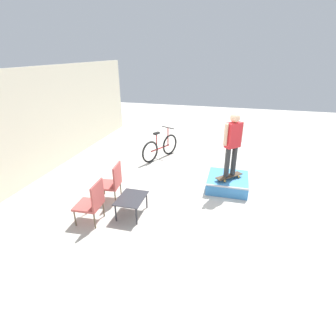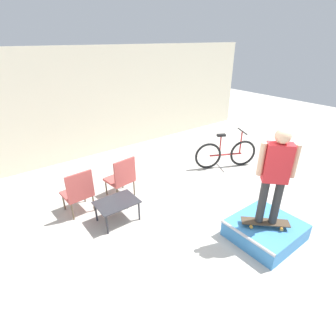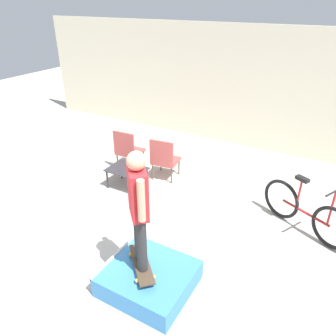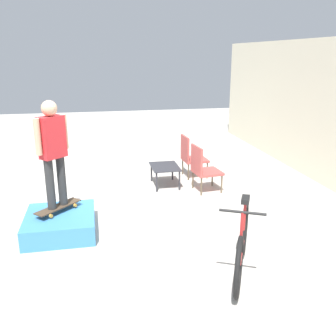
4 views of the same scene
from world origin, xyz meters
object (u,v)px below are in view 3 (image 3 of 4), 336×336
person_skater (138,203)px  skate_ramp_box (149,278)px  coffee_table (127,171)px  skateboard_on_ramp (142,264)px  patio_chair_left (128,149)px  patio_chair_right (164,158)px  bicycle (306,212)px

person_skater → skate_ramp_box: bearing=59.1°
coffee_table → skateboard_on_ramp: bearing=-49.6°
patio_chair_left → skate_ramp_box: bearing=127.0°
skate_ramp_box → coffee_table: coffee_table is taller
skate_ramp_box → person_skater: size_ratio=0.71×
skateboard_on_ramp → patio_chair_left: bearing=173.5°
skate_ramp_box → patio_chair_left: (-2.29, 2.69, 0.35)m
patio_chair_right → bicycle: bicycle is taller
skate_ramp_box → person_skater: 1.21m
skate_ramp_box → patio_chair_right: (-1.34, 2.69, 0.35)m
patio_chair_right → coffee_table: bearing=47.6°
bicycle → patio_chair_left: bearing=-158.9°
person_skater → coffee_table: 2.84m
coffee_table → patio_chair_left: 0.83m
skateboard_on_ramp → bicycle: bearing=98.8°
coffee_table → patio_chair_right: bearing=54.5°
coffee_table → person_skater: bearing=-49.6°
skateboard_on_ramp → coffee_table: bearing=174.9°
person_skater → patio_chair_right: (-1.24, 2.71, -0.85)m
person_skater → patio_chair_right: bearing=161.1°
person_skater → bicycle: bearing=100.7°
person_skater → bicycle: 3.06m
skate_ramp_box → bicycle: (1.60, 2.33, 0.23)m
person_skater → patio_chair_left: (-2.19, 2.71, -0.85)m
patio_chair_left → skateboard_on_ramp: bearing=125.6°
skate_ramp_box → person_skater: (-0.09, -0.02, 1.21)m
skate_ramp_box → bicycle: bearing=55.6°
skate_ramp_box → patio_chair_left: size_ratio=1.22×
person_skater → patio_chair_right: 3.10m
skateboard_on_ramp → person_skater: bearing=89.5°
skate_ramp_box → bicycle: 2.83m
skateboard_on_ramp → coffee_table: 2.67m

